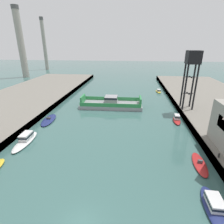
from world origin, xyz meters
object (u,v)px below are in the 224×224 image
object	(u,v)px
moored_boat_near_left	(49,120)
moored_boat_far_left	(159,91)
crane_tower	(193,64)
smokestack_distant_b	(20,41)
moored_boat_near_right	(200,164)
moored_boat_mid_right	(177,119)
moored_boat_mid_left	(25,139)
chain_ferry	(111,104)
moored_boat_upstream_a	(215,207)
smokestack_distant_a	(44,43)

from	to	relation	value
moored_boat_near_left	moored_boat_far_left	bearing A→B (deg)	46.47
crane_tower	smokestack_distant_b	bearing A→B (deg)	147.14
moored_boat_near_left	moored_boat_near_right	world-z (taller)	moored_boat_near_left
moored_boat_mid_right	crane_tower	distance (m)	14.77
moored_boat_near_right	moored_boat_mid_left	size ratio (longest dim) A/B	0.79
moored_boat_near_right	chain_ferry	bearing A→B (deg)	123.18
moored_boat_near_left	moored_boat_mid_left	world-z (taller)	moored_boat_mid_left
moored_boat_mid_left	crane_tower	world-z (taller)	crane_tower
moored_boat_upstream_a	moored_boat_near_left	bearing A→B (deg)	143.45
smokestack_distant_b	moored_boat_mid_right	bearing A→B (deg)	-37.53
moored_boat_upstream_a	moored_boat_far_left	bearing A→B (deg)	89.56
chain_ferry	moored_boat_mid_left	world-z (taller)	chain_ferry
moored_boat_mid_right	moored_boat_upstream_a	distance (m)	26.10
moored_boat_near_left	smokestack_distant_a	distance (m)	104.28
moored_boat_near_right	smokestack_distant_b	size ratio (longest dim) A/B	0.18
moored_boat_near_right	moored_boat_far_left	distance (m)	46.71
chain_ferry	moored_boat_mid_left	xyz separation A→B (m)	(-14.07, -22.94, -0.40)
moored_boat_mid_left	smokestack_distant_b	distance (m)	83.58
smokestack_distant_b	smokestack_distant_a	bearing A→B (deg)	94.73
crane_tower	moored_boat_mid_left	bearing A→B (deg)	-149.83
chain_ferry	moored_boat_mid_left	size ratio (longest dim) A/B	2.24
moored_boat_far_left	smokestack_distant_a	distance (m)	97.82
moored_boat_upstream_a	crane_tower	bearing A→B (deg)	81.32
moored_boat_far_left	moored_boat_upstream_a	bearing A→B (deg)	-90.44
smokestack_distant_b	moored_boat_upstream_a	bearing A→B (deg)	-48.87
moored_boat_near_left	moored_boat_upstream_a	xyz separation A→B (m)	(30.53, -22.63, 0.26)
moored_boat_near_left	moored_boat_mid_right	xyz separation A→B (m)	(31.81, 3.43, 0.35)
crane_tower	moored_boat_far_left	bearing A→B (deg)	101.37
moored_boat_near_left	moored_boat_mid_left	bearing A→B (deg)	-88.85
moored_boat_upstream_a	smokestack_distant_b	size ratio (longest dim) A/B	0.21
moored_boat_near_right	moored_boat_mid_right	bearing A→B (deg)	89.36
moored_boat_near_right	moored_boat_mid_right	world-z (taller)	moored_boat_mid_right
moored_boat_mid_left	crane_tower	size ratio (longest dim) A/B	0.55
moored_boat_near_right	moored_boat_mid_left	world-z (taller)	moored_boat_mid_left
moored_boat_mid_right	moored_boat_near_left	bearing A→B (deg)	-173.84
moored_boat_near_left	crane_tower	xyz separation A→B (m)	(35.51, 9.97, 13.07)
chain_ferry	moored_boat_near_left	world-z (taller)	chain_ferry
moored_boat_near_left	moored_boat_far_left	distance (m)	44.95
moored_boat_upstream_a	crane_tower	size ratio (longest dim) A/B	0.50
chain_ferry	moored_boat_near_right	world-z (taller)	chain_ferry
moored_boat_upstream_a	smokestack_distant_b	bearing A→B (deg)	131.13
chain_ferry	crane_tower	world-z (taller)	crane_tower
chain_ferry	smokestack_distant_b	xyz separation A→B (m)	(-55.52, 47.15, 18.45)
moored_boat_mid_right	smokestack_distant_a	xyz separation A→B (m)	(-75.78, 89.28, 18.26)
moored_boat_near_right	moored_boat_upstream_a	xyz separation A→B (m)	(-1.08, -8.52, 0.28)
chain_ferry	moored_boat_near_right	bearing A→B (deg)	-56.82
moored_boat_near_left	smokestack_distant_b	distance (m)	74.93
chain_ferry	smokestack_distant_a	xyz separation A→B (m)	(-58.26, 80.32, 17.82)
moored_boat_upstream_a	crane_tower	world-z (taller)	crane_tower
moored_boat_far_left	smokestack_distant_b	size ratio (longest dim) A/B	0.14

